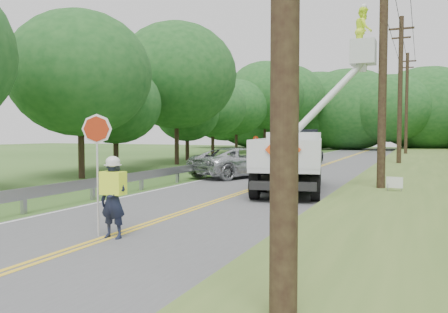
% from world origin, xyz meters
% --- Properties ---
extents(ground, '(140.00, 140.00, 0.00)m').
position_xyz_m(ground, '(0.00, 0.00, 0.00)').
color(ground, '#31571F').
rests_on(ground, ground).
extents(road, '(7.20, 96.00, 0.03)m').
position_xyz_m(road, '(0.00, 14.00, 0.01)').
color(road, '#545457').
rests_on(road, ground).
extents(guardrail, '(0.18, 48.00, 0.77)m').
position_xyz_m(guardrail, '(-4.02, 14.91, 0.55)').
color(guardrail, gray).
rests_on(guardrail, ground).
extents(utility_poles, '(1.60, 43.30, 10.00)m').
position_xyz_m(utility_poles, '(5.00, 17.02, 5.27)').
color(utility_poles, black).
rests_on(utility_poles, ground).
extents(tall_grass_verge, '(7.00, 96.00, 0.30)m').
position_xyz_m(tall_grass_verge, '(7.10, 14.00, 0.15)').
color(tall_grass_verge, '#4E6B2E').
rests_on(tall_grass_verge, ground).
extents(treeline_left, '(11.47, 55.44, 11.00)m').
position_xyz_m(treeline_left, '(-10.47, 30.58, 5.96)').
color(treeline_left, '#332319').
rests_on(treeline_left, ground).
extents(treeline_horizon, '(55.52, 14.30, 11.29)m').
position_xyz_m(treeline_horizon, '(0.69, 56.42, 5.50)').
color(treeline_horizon, '#194B1C').
rests_on(treeline_horizon, ground).
extents(flagger, '(1.07, 0.41, 2.73)m').
position_xyz_m(flagger, '(0.14, -0.49, 1.00)').
color(flagger, '#191E33').
rests_on(flagger, road).
extents(bucket_truck, '(5.00, 7.41, 6.91)m').
position_xyz_m(bucket_truck, '(1.59, 9.97, 1.57)').
color(bucket_truck, black).
rests_on(bucket_truck, road).
extents(suv_silver, '(4.60, 6.08, 1.54)m').
position_xyz_m(suv_silver, '(-2.39, 13.57, 0.79)').
color(suv_silver, '#B1B5B9').
rests_on(suv_silver, road).
extents(suv_darkgrey, '(2.64, 5.68, 1.60)m').
position_xyz_m(suv_darkgrey, '(-1.57, 24.78, 0.82)').
color(suv_darkgrey, '#34363B').
rests_on(suv_darkgrey, road).
extents(stop_sign_permanent, '(0.45, 0.06, 2.11)m').
position_xyz_m(stop_sign_permanent, '(-4.55, 22.29, 1.36)').
color(stop_sign_permanent, gray).
rests_on(stop_sign_permanent, ground).
extents(yard_sign, '(0.55, 0.07, 0.80)m').
position_xyz_m(yard_sign, '(5.52, 8.20, 0.58)').
color(yard_sign, white).
rests_on(yard_sign, ground).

